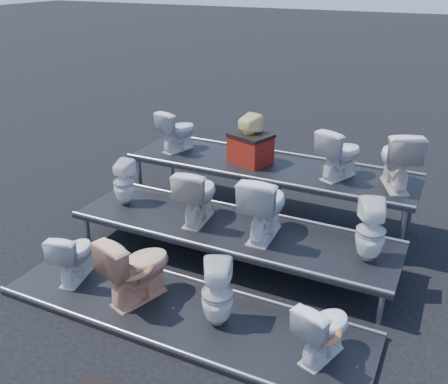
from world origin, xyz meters
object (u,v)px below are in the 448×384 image
at_px(toilet_11, 398,158).
at_px(toilet_6, 264,205).
at_px(red_crate, 250,150).
at_px(toilet_5, 197,194).
at_px(toilet_1, 137,267).
at_px(toilet_4, 124,183).
at_px(toilet_3, 324,329).
at_px(toilet_10, 340,153).
at_px(toilet_7, 371,231).
at_px(toilet_8, 177,130).
at_px(toilet_2, 217,294).
at_px(toilet_0, 73,255).
at_px(toilet_9, 248,139).

bearing_deg(toilet_11, toilet_6, 22.41).
bearing_deg(red_crate, toilet_11, 18.96).
relative_size(toilet_5, red_crate, 1.36).
height_order(toilet_1, toilet_4, toilet_4).
relative_size(toilet_3, toilet_10, 0.93).
bearing_deg(toilet_7, toilet_4, -18.19).
height_order(toilet_6, toilet_8, toilet_8).
xyz_separation_m(toilet_4, toilet_11, (3.41, 1.30, 0.47)).
bearing_deg(toilet_5, toilet_3, 141.61).
distance_m(toilet_2, toilet_3, 1.13).
distance_m(toilet_5, toilet_7, 2.20).
relative_size(toilet_0, toilet_4, 1.02).
relative_size(toilet_5, toilet_9, 1.05).
bearing_deg(toilet_8, toilet_0, 108.16).
bearing_deg(toilet_1, toilet_9, -76.40).
bearing_deg(red_crate, toilet_5, -80.03).
height_order(toilet_3, toilet_5, toilet_5).
bearing_deg(toilet_5, toilet_4, -6.17).
bearing_deg(toilet_9, red_crate, 173.99).
height_order(toilet_2, toilet_8, toilet_8).
bearing_deg(red_crate, toilet_10, 19.27).
bearing_deg(toilet_3, toilet_1, 18.60).
xyz_separation_m(toilet_9, toilet_10, (1.36, 0.00, -0.01)).
relative_size(toilet_0, toilet_7, 0.89).
distance_m(toilet_7, toilet_11, 1.37).
height_order(toilet_2, toilet_4, toilet_4).
bearing_deg(toilet_5, toilet_2, 119.59).
relative_size(toilet_1, toilet_11, 1.05).
height_order(toilet_0, toilet_9, toilet_9).
height_order(toilet_1, toilet_7, toilet_7).
relative_size(toilet_2, toilet_5, 0.99).
bearing_deg(toilet_8, toilet_3, 156.68).
xyz_separation_m(toilet_2, toilet_7, (1.27, 1.30, 0.40)).
bearing_deg(toilet_0, toilet_6, -158.24).
xyz_separation_m(toilet_4, toilet_6, (2.09, 0.00, 0.10)).
height_order(toilet_6, toilet_11, toilet_11).
bearing_deg(toilet_1, red_crate, -77.54).
bearing_deg(toilet_3, toilet_4, -3.34).
bearing_deg(toilet_2, toilet_11, -139.06).
height_order(toilet_1, toilet_11, toilet_11).
bearing_deg(toilet_8, toilet_11, -163.52).
bearing_deg(toilet_9, toilet_4, 59.97).
xyz_separation_m(toilet_7, toilet_11, (0.04, 1.30, 0.43)).
xyz_separation_m(toilet_2, toilet_9, (-0.80, 2.60, 0.79)).
bearing_deg(toilet_9, toilet_0, 81.73).
bearing_deg(toilet_5, toilet_10, -145.20).
height_order(toilet_4, toilet_10, toilet_10).
xyz_separation_m(toilet_2, toilet_8, (-1.99, 2.60, 0.75)).
distance_m(toilet_1, toilet_2, 1.00).
xyz_separation_m(toilet_4, toilet_5, (1.16, 0.00, 0.06)).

